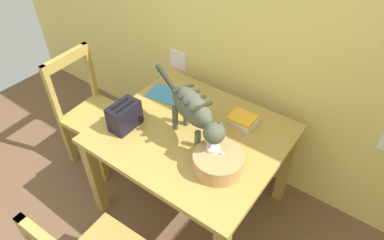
# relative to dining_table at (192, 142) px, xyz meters

# --- Properties ---
(wall_rear) EXTENTS (5.04, 0.11, 2.50)m
(wall_rear) POSITION_rel_dining_table_xyz_m (0.01, 0.64, 0.62)
(wall_rear) COLOR #E8D36E
(wall_rear) RESTS_ON ground_plane
(dining_table) EXTENTS (1.11, 0.96, 0.72)m
(dining_table) POSITION_rel_dining_table_xyz_m (0.00, 0.00, 0.00)
(dining_table) COLOR #AD8D43
(dining_table) RESTS_ON ground_plane
(cat) EXTENTS (0.66, 0.32, 0.34)m
(cat) POSITION_rel_dining_table_xyz_m (0.06, -0.06, 0.32)
(cat) COLOR #4A4F3D
(cat) RESTS_ON dining_table
(saucer_bowl) EXTENTS (0.21, 0.21, 0.04)m
(saucer_bowl) POSITION_rel_dining_table_xyz_m (0.24, -0.13, 0.11)
(saucer_bowl) COLOR #3C9148
(saucer_bowl) RESTS_ON dining_table
(coffee_mug) EXTENTS (0.12, 0.08, 0.08)m
(coffee_mug) POSITION_rel_dining_table_xyz_m (0.24, -0.13, 0.17)
(coffee_mug) COLOR white
(coffee_mug) RESTS_ON saucer_bowl
(magazine) EXTENTS (0.27, 0.22, 0.01)m
(magazine) POSITION_rel_dining_table_xyz_m (-0.38, 0.21, 0.09)
(magazine) COLOR #3F85C5
(magazine) RESTS_ON dining_table
(book_stack) EXTENTS (0.17, 0.15, 0.06)m
(book_stack) POSITION_rel_dining_table_xyz_m (0.21, 0.26, 0.12)
(book_stack) COLOR silver
(book_stack) RESTS_ON dining_table
(wicker_basket) EXTENTS (0.28, 0.28, 0.10)m
(wicker_basket) POSITION_rel_dining_table_xyz_m (0.29, -0.15, 0.14)
(wicker_basket) COLOR tan
(wicker_basket) RESTS_ON dining_table
(toaster) EXTENTS (0.12, 0.20, 0.18)m
(toaster) POSITION_rel_dining_table_xyz_m (-0.37, -0.20, 0.17)
(toaster) COLOR black
(toaster) RESTS_ON dining_table
(wooden_chair_near) EXTENTS (0.44, 0.44, 0.93)m
(wooden_chair_near) POSITION_rel_dining_table_xyz_m (-0.94, -0.05, -0.18)
(wooden_chair_near) COLOR #B09444
(wooden_chair_near) RESTS_ON ground_plane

